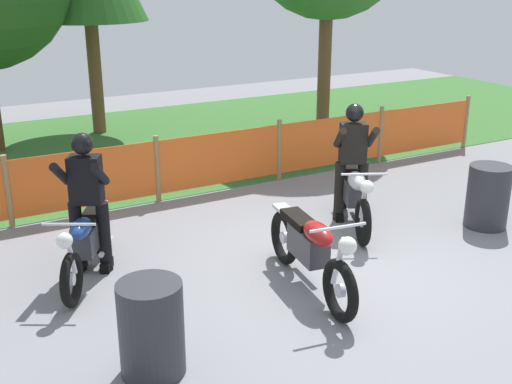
% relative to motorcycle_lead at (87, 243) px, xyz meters
% --- Properties ---
extents(ground, '(24.00, 24.00, 0.02)m').
position_rel_motorcycle_lead_xyz_m(ground, '(2.73, -1.20, -0.45)').
color(ground, gray).
extents(grass_verge, '(24.00, 6.70, 0.01)m').
position_rel_motorcycle_lead_xyz_m(grass_verge, '(2.73, 5.40, -0.44)').
color(grass_verge, '#386B2D').
rests_on(grass_verge, ground).
extents(barrier_fence, '(10.95, 0.08, 1.05)m').
position_rel_motorcycle_lead_xyz_m(barrier_fence, '(2.73, 2.05, 0.10)').
color(barrier_fence, '#997547').
rests_on(barrier_fence, ground).
extents(motorcycle_lead, '(1.06, 1.72, 0.91)m').
position_rel_motorcycle_lead_xyz_m(motorcycle_lead, '(0.00, 0.00, 0.00)').
color(motorcycle_lead, black).
rests_on(motorcycle_lead, ground).
extents(motorcycle_trailing, '(0.67, 2.11, 1.00)m').
position_rel_motorcycle_lead_xyz_m(motorcycle_trailing, '(2.10, -1.49, 0.04)').
color(motorcycle_trailing, black).
rests_on(motorcycle_trailing, ground).
extents(motorcycle_third, '(1.03, 1.85, 0.95)m').
position_rel_motorcycle_lead_xyz_m(motorcycle_third, '(3.68, -0.19, 0.02)').
color(motorcycle_third, black).
rests_on(motorcycle_third, ground).
extents(rider_lead, '(0.71, 0.72, 1.69)m').
position_rel_motorcycle_lead_xyz_m(rider_lead, '(0.09, 0.16, 0.48)').
color(rider_lead, black).
rests_on(rider_lead, ground).
extents(rider_third, '(0.70, 0.78, 1.69)m').
position_rel_motorcycle_lead_xyz_m(rider_third, '(3.78, 0.01, 0.51)').
color(rider_third, black).
rests_on(rider_third, ground).
extents(oil_drum, '(0.58, 0.58, 0.88)m').
position_rel_motorcycle_lead_xyz_m(oil_drum, '(-0.00, -2.13, -0.00)').
color(oil_drum, '#2D2D33').
rests_on(oil_drum, ground).
extents(spare_drum, '(0.58, 0.58, 0.88)m').
position_rel_motorcycle_lead_xyz_m(spare_drum, '(5.29, -1.12, -0.00)').
color(spare_drum, '#2D2D33').
rests_on(spare_drum, ground).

